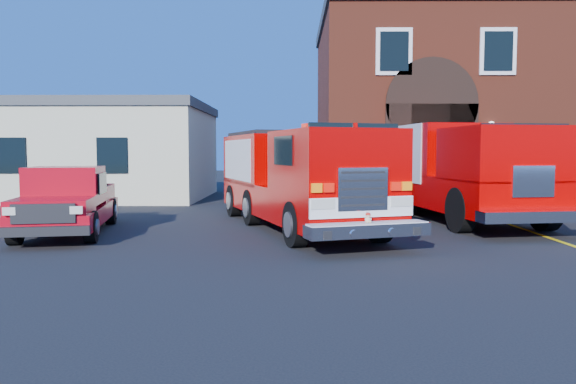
{
  "coord_description": "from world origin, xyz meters",
  "views": [
    {
      "loc": [
        0.11,
        -13.02,
        2.16
      ],
      "look_at": [
        0.0,
        -1.2,
        1.3
      ],
      "focal_mm": 35.0,
      "sensor_mm": 36.0,
      "label": 1
    }
  ],
  "objects_px": {
    "fire_station": "(479,107)",
    "secondary_truck": "(453,167)",
    "pickup_truck": "(68,202)",
    "side_building": "(97,150)",
    "fire_engine": "(296,177)"
  },
  "relations": [
    {
      "from": "pickup_truck",
      "to": "secondary_truck",
      "type": "distance_m",
      "value": 11.65
    },
    {
      "from": "fire_engine",
      "to": "secondary_truck",
      "type": "bearing_deg",
      "value": 25.16
    },
    {
      "from": "fire_station",
      "to": "side_building",
      "type": "xyz_separation_m",
      "value": [
        -17.99,
        -0.99,
        -2.05
      ]
    },
    {
      "from": "fire_engine",
      "to": "pickup_truck",
      "type": "height_order",
      "value": "fire_engine"
    },
    {
      "from": "side_building",
      "to": "secondary_truck",
      "type": "distance_m",
      "value": 16.33
    },
    {
      "from": "side_building",
      "to": "fire_engine",
      "type": "bearing_deg",
      "value": -48.25
    },
    {
      "from": "fire_station",
      "to": "side_building",
      "type": "distance_m",
      "value": 18.13
    },
    {
      "from": "pickup_truck",
      "to": "fire_engine",
      "type": "bearing_deg",
      "value": 10.58
    },
    {
      "from": "pickup_truck",
      "to": "fire_station",
      "type": "bearing_deg",
      "value": 39.98
    },
    {
      "from": "fire_engine",
      "to": "secondary_truck",
      "type": "height_order",
      "value": "secondary_truck"
    },
    {
      "from": "side_building",
      "to": "fire_engine",
      "type": "distance_m",
      "value": 13.82
    },
    {
      "from": "fire_station",
      "to": "side_building",
      "type": "bearing_deg",
      "value": -176.86
    },
    {
      "from": "fire_station",
      "to": "pickup_truck",
      "type": "distance_m",
      "value": 19.61
    },
    {
      "from": "fire_station",
      "to": "side_building",
      "type": "height_order",
      "value": "fire_station"
    },
    {
      "from": "fire_station",
      "to": "secondary_truck",
      "type": "height_order",
      "value": "fire_station"
    }
  ]
}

